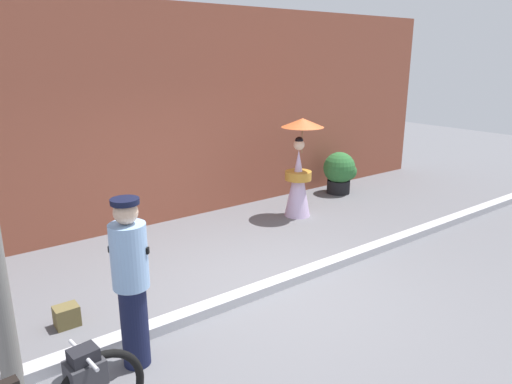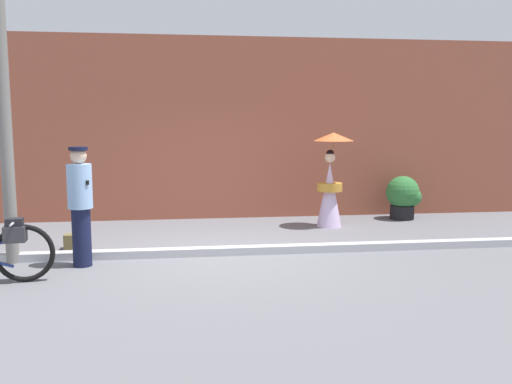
{
  "view_description": "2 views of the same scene",
  "coord_description": "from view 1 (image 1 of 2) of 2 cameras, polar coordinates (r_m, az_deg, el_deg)",
  "views": [
    {
      "loc": [
        -3.46,
        -4.24,
        2.89
      ],
      "look_at": [
        -0.03,
        0.3,
        1.25
      ],
      "focal_mm": 33.04,
      "sensor_mm": 36.0,
      "label": 1
    },
    {
      "loc": [
        -0.54,
        -8.09,
        2.02
      ],
      "look_at": [
        0.56,
        0.25,
        0.93
      ],
      "focal_mm": 37.9,
      "sensor_mm": 36.0,
      "label": 2
    }
  ],
  "objects": [
    {
      "name": "sidewalk_curb",
      "position": [
        6.16,
        1.95,
        -11.22
      ],
      "size": [
        14.0,
        0.2,
        0.12
      ],
      "primitive_type": "cube",
      "color": "#B2B2B7",
      "rests_on": "ground_plane"
    },
    {
      "name": "person_with_parasol",
      "position": [
        8.69,
        5.24,
        2.84
      ],
      "size": [
        0.77,
        0.77,
        1.83
      ],
      "color": "silver",
      "rests_on": "ground_plane"
    },
    {
      "name": "backpack_on_pavement",
      "position": [
        5.79,
        -21.93,
        -13.73
      ],
      "size": [
        0.26,
        0.21,
        0.24
      ],
      "color": "brown",
      "rests_on": "ground_plane"
    },
    {
      "name": "building_wall",
      "position": [
        8.44,
        -12.7,
        8.9
      ],
      "size": [
        14.0,
        0.4,
        3.77
      ],
      "primitive_type": "cube",
      "color": "brown",
      "rests_on": "ground_plane"
    },
    {
      "name": "person_officer",
      "position": [
        4.58,
        -14.89,
        -10.21
      ],
      "size": [
        0.34,
        0.34,
        1.68
      ],
      "color": "#141938",
      "rests_on": "ground_plane"
    },
    {
      "name": "potted_plant_by_door",
      "position": [
        10.39,
        10.16,
        2.49
      ],
      "size": [
        0.71,
        0.69,
        0.91
      ],
      "color": "black",
      "rests_on": "ground_plane"
    },
    {
      "name": "ground_plane",
      "position": [
        6.19,
        1.94,
        -11.71
      ],
      "size": [
        30.0,
        30.0,
        0.0
      ],
      "primitive_type": "plane",
      "color": "slate"
    }
  ]
}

